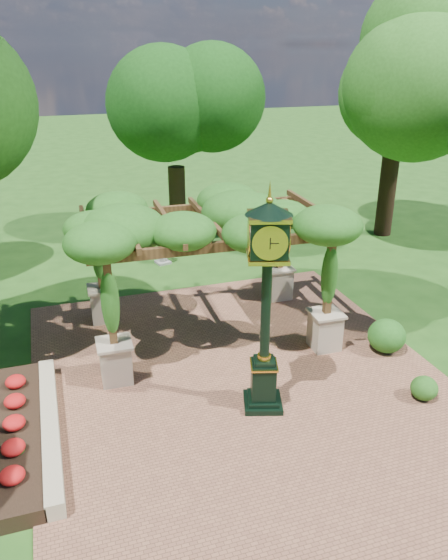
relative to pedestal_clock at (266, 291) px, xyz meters
name	(u,v)px	position (x,y,z in m)	size (l,w,h in m)	color
ground	(258,407)	(-0.12, 0.00, -2.97)	(120.00, 120.00, 0.00)	#1E4714
brick_plaza	(243,383)	(-0.12, 1.00, -2.95)	(10.00, 12.00, 0.04)	brown
border_wall	(50,427)	(-4.72, 0.50, -2.77)	(0.35, 5.00, 0.40)	#C6B793
flower_bed	(6,436)	(-5.62, 0.50, -2.79)	(1.50, 5.00, 0.36)	red
pedestal_clock	(266,291)	(0.00, 0.00, 0.00)	(1.22, 1.22, 4.97)	black
pergola	(208,222)	(-0.18, 3.72, 0.43)	(6.71, 4.34, 4.14)	tan
sundial	(163,254)	(-0.25, 9.61, -2.57)	(0.61, 0.61, 0.91)	gray
shrub_front	(424,388)	(3.70, -0.96, -2.64)	(0.64, 0.64, 0.57)	#245618
shrub_mid	(387,336)	(4.11, 1.23, -2.47)	(1.02, 1.02, 0.92)	#205718
shrub_back	(276,274)	(3.15, 6.52, -2.62)	(0.69, 0.69, 0.62)	#2A691E
tree_north	(174,110)	(1.19, 12.93, 2.32)	(4.62, 4.62, 7.71)	#332314
tree_east_far	(401,74)	(9.80, 10.03, 3.71)	(5.28, 5.28, 9.71)	black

